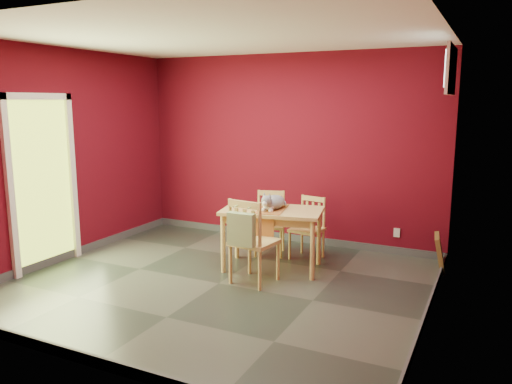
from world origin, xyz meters
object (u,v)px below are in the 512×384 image
at_px(cat, 274,200).
at_px(picture_frame, 440,252).
at_px(dining_table, 272,217).
at_px(chair_far_left, 270,222).
at_px(chair_far_right, 308,227).
at_px(tote_bag, 241,229).
at_px(chair_near, 252,240).

distance_m(cat, picture_frame, 2.13).
relative_size(dining_table, chair_far_left, 1.55).
distance_m(chair_far_left, cat, 0.76).
relative_size(chair_far_right, cat, 1.69).
relative_size(tote_bag, picture_frame, 0.97).
height_order(chair_near, tote_bag, chair_near).
relative_size(chair_far_left, picture_frame, 1.90).
distance_m(chair_far_left, chair_far_right, 0.53).
bearing_deg(chair_near, dining_table, 90.32).
bearing_deg(dining_table, chair_far_right, 67.23).
xyz_separation_m(cat, picture_frame, (1.85, 0.84, -0.65)).
height_order(dining_table, chair_near, chair_near).
distance_m(chair_far_right, tote_bag, 1.43).
distance_m(dining_table, chair_far_left, 0.66).
distance_m(chair_far_right, chair_near, 1.19).
bearing_deg(chair_far_right, tote_bag, -100.88).
bearing_deg(chair_far_left, picture_frame, 7.81).
relative_size(dining_table, tote_bag, 3.04).
xyz_separation_m(dining_table, chair_far_right, (0.25, 0.60, -0.24)).
height_order(chair_far_right, picture_frame, chair_far_right).
bearing_deg(dining_table, chair_far_left, 116.81).
height_order(chair_near, picture_frame, chair_near).
distance_m(chair_near, picture_frame, 2.35).
xyz_separation_m(dining_table, chair_far_left, (-0.28, 0.56, -0.22)).
relative_size(dining_table, chair_near, 1.34).
height_order(dining_table, tote_bag, tote_bag).
height_order(chair_far_right, tote_bag, tote_bag).
bearing_deg(cat, picture_frame, 17.33).
relative_size(tote_bag, cat, 0.90).
distance_m(tote_bag, picture_frame, 2.53).
distance_m(dining_table, chair_near, 0.58).
xyz_separation_m(chair_far_right, tote_bag, (-0.27, -1.38, 0.27)).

